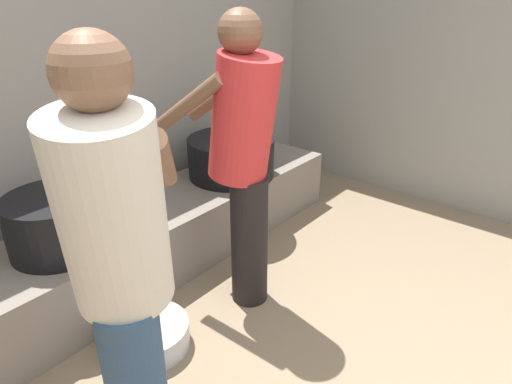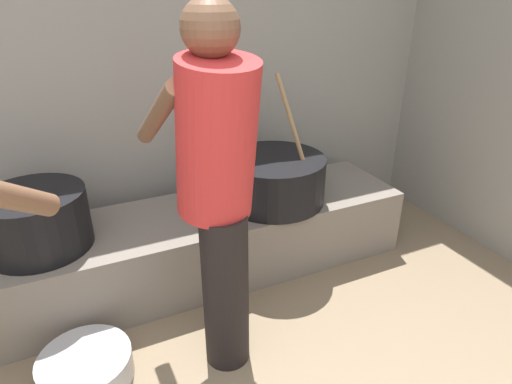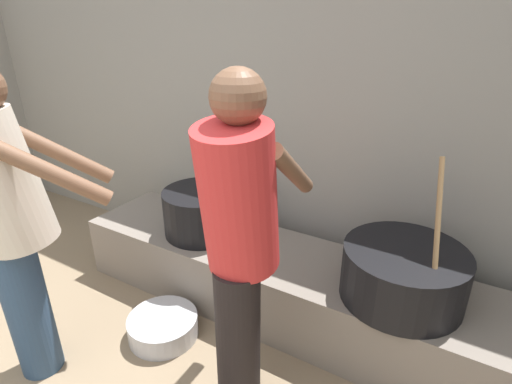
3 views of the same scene
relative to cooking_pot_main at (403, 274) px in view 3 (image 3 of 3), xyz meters
The scene contains 7 objects.
block_enclosure_rear 1.43m from the cooking_pot_main, 155.63° to the left, with size 5.53×0.20×2.00m, color gray.
hearth_ledge 0.72m from the cooking_pot_main, behind, with size 2.80×0.60×0.41m, color slate.
cooking_pot_main is the anchor object (origin of this frame).
cooking_pot_secondary 1.26m from the cooking_pot_main, behind, with size 0.49×0.49×0.29m.
cook_in_red_shirt 0.89m from the cooking_pot_main, 132.91° to the right, with size 0.39×0.68×1.54m.
cook_in_cream_shirt 1.84m from the cooking_pot_main, 147.81° to the right, with size 0.67×0.69×1.55m.
metal_mixing_bowl 1.35m from the cooking_pot_main, 156.80° to the right, with size 0.40×0.40×0.13m, color #B7B7BC.
Camera 3 is at (1.44, 0.20, 1.69)m, focal length 28.04 mm.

